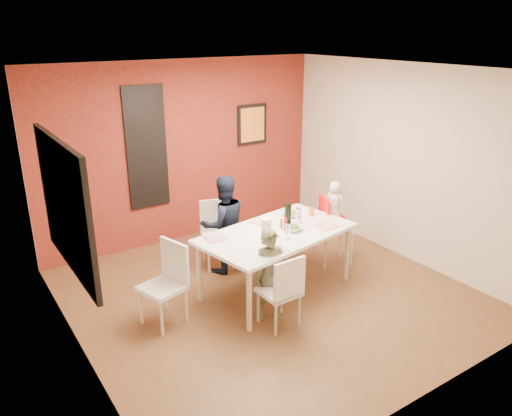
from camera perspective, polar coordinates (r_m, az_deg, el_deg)
ground at (r=6.29m, az=1.54°, el=-9.81°), size 4.50×4.50×0.00m
ceiling at (r=5.47m, az=1.81°, el=15.51°), size 4.50×4.50×0.02m
wall_back at (r=7.61m, az=-8.23°, el=6.34°), size 4.50×0.02×2.70m
wall_front at (r=4.25m, az=19.61°, el=-6.07°), size 4.50×0.02×2.70m
wall_left at (r=4.87m, az=-20.49°, el=-2.77°), size 0.02×4.50×2.70m
wall_right at (r=7.23m, az=16.44°, el=4.97°), size 0.02×4.50×2.70m
brick_accent_wall at (r=7.60m, az=-8.16°, el=6.31°), size 4.50×0.02×2.70m
picture_window_frame at (r=4.99m, az=-21.01°, el=0.18°), size 0.05×1.70×1.30m
picture_window_pane at (r=5.00m, az=-20.84°, el=0.21°), size 0.02×1.55×1.15m
glassblock_strip at (r=7.32m, az=-12.42°, el=6.72°), size 0.55×0.03×1.70m
glassblock_surround at (r=7.31m, az=-12.40°, el=6.71°), size 0.60×0.03×1.76m
art_print_frame at (r=8.09m, az=-0.45°, el=9.53°), size 0.54×0.03×0.64m
art_print_canvas at (r=8.08m, az=-0.40°, el=9.52°), size 0.44×0.01×0.54m
dining_table at (r=6.09m, az=2.38°, el=-3.32°), size 2.04×1.35×0.79m
chair_near at (r=5.44m, az=3.14°, el=-9.17°), size 0.41×0.41×0.86m
chair_far at (r=6.87m, az=-4.49°, el=-2.46°), size 0.53×0.53×0.91m
chair_left at (r=5.63m, az=-10.03°, el=-7.93°), size 0.53×0.53×0.93m
high_chair at (r=6.90m, az=8.59°, el=-1.84°), size 0.52×0.52×0.97m
child_near at (r=5.58m, az=1.67°, el=-7.68°), size 0.46×0.37×1.07m
child_far at (r=6.60m, az=-3.70°, el=-1.89°), size 0.72×0.60×1.34m
toddler at (r=6.79m, az=8.95°, el=0.52°), size 0.29×0.36×0.62m
plate_near_left at (r=5.58m, az=2.51°, el=-4.74°), size 0.22×0.22×0.01m
plate_far_mid at (r=6.35m, az=0.61°, el=-1.55°), size 0.28×0.28×0.01m
plate_near_right at (r=6.28m, az=8.10°, el=-2.01°), size 0.25×0.25×0.01m
plate_far_left at (r=5.88m, az=-4.61°, el=-3.44°), size 0.24×0.24×0.01m
salad_bowl_a at (r=6.10m, az=4.33°, el=-2.33°), size 0.26×0.26×0.06m
salad_bowl_b at (r=6.55m, az=4.02°, el=-0.71°), size 0.26×0.26×0.06m
wine_bottle at (r=6.15m, az=3.67°, el=-0.85°), size 0.08×0.08×0.31m
wine_glass_a at (r=5.84m, az=3.64°, el=-2.68°), size 0.06×0.06×0.18m
wine_glass_b at (r=6.29m, az=4.85°, el=-0.91°), size 0.07×0.07×0.20m
paper_towel_roll at (r=5.76m, az=1.17°, el=-2.48°), size 0.12×0.12×0.27m
condiment_red at (r=6.08m, az=3.36°, el=-1.87°), size 0.04×0.04×0.15m
condiment_green at (r=6.18m, az=3.49°, el=-1.55°), size 0.04×0.04×0.14m
condiment_brown at (r=6.14m, az=2.92°, el=-1.78°), size 0.03×0.03×0.12m
sippy_cup at (r=6.57m, az=6.35°, el=-0.43°), size 0.07×0.07×0.11m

